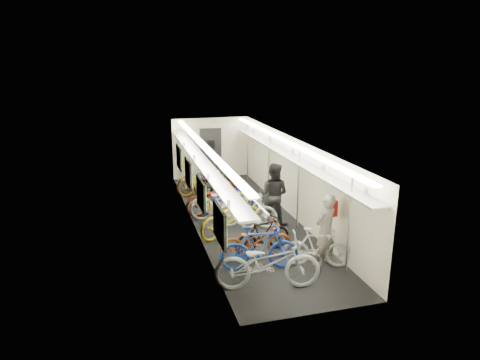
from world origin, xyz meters
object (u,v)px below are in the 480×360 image
bicycle_1 (259,248)px  backpack (332,209)px  passenger_mid (273,194)px  passenger_near (325,230)px  bicycle_0 (268,263)px

bicycle_1 → backpack: 1.92m
passenger_mid → passenger_near: bearing=133.2°
passenger_near → backpack: (0.22, 0.19, 0.43)m
passenger_mid → backpack: passenger_mid is taller
bicycle_0 → bicycle_1: (0.08, 0.81, -0.04)m
bicycle_0 → passenger_mid: 3.62m
bicycle_0 → passenger_near: bearing=-55.8°
bicycle_0 → bicycle_1: bicycle_0 is taller
bicycle_1 → passenger_mid: passenger_mid is taller
bicycle_1 → backpack: size_ratio=4.72×
passenger_mid → backpack: 2.56m
passenger_near → passenger_mid: passenger_mid is taller
passenger_mid → bicycle_0: bearing=105.1°
backpack → bicycle_1: bearing=173.3°
passenger_near → backpack: size_ratio=4.48×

